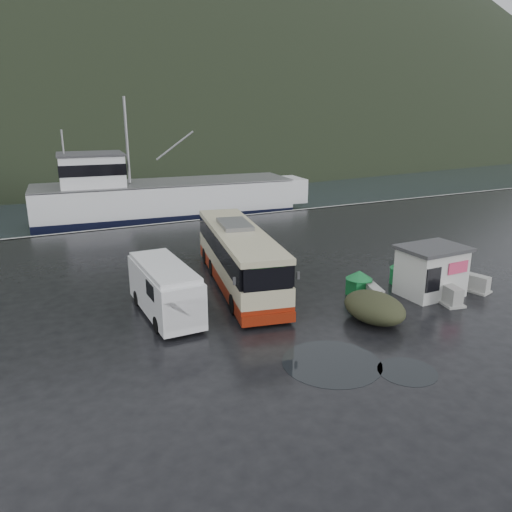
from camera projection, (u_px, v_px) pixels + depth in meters
name	position (u px, v px, depth m)	size (l,w,h in m)	color
ground	(294.00, 314.00, 21.96)	(160.00, 160.00, 0.00)	black
harbor_water	(56.00, 147.00, 116.57)	(300.00, 180.00, 0.02)	black
quay_edge	(165.00, 223.00, 39.16)	(160.00, 0.60, 1.50)	#999993
headland	(50.00, 127.00, 241.20)	(780.00, 540.00, 570.00)	black
coach_bus	(239.00, 285.00, 25.59)	(2.80, 11.03, 3.11)	#BEB590
white_van	(166.00, 314.00, 21.90)	(1.92, 5.57, 2.33)	silver
waste_bin_left	(358.00, 296.00, 24.07)	(0.92, 0.92, 1.28)	#147233
waste_bin_right	(402.00, 285.00, 25.50)	(0.96, 0.96, 1.34)	#147233
dome_tent	(373.00, 320.00, 21.28)	(2.19, 3.06, 1.20)	#2D301D
ticket_kiosk	(429.00, 294.00, 24.25)	(3.10, 2.35, 2.42)	silver
jersey_barrier_a	(373.00, 301.00, 23.37)	(0.77, 1.53, 0.77)	#999993
jersey_barrier_b	(447.00, 302.00, 23.28)	(0.87, 1.73, 0.87)	#999993
jersey_barrier_c	(472.00, 290.00, 24.81)	(0.84, 1.67, 0.84)	#999993
fishing_trawler	(166.00, 204.00, 47.25)	(28.02, 6.13, 11.21)	silver
puddles	(373.00, 328.00, 20.59)	(13.74, 11.52, 0.01)	black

